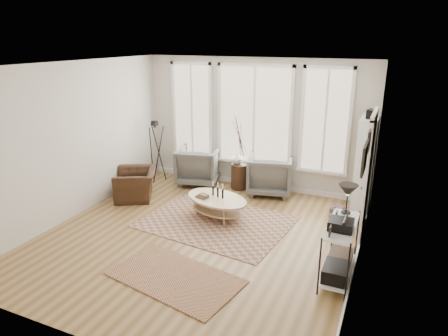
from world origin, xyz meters
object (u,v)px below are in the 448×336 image
at_px(bookcase, 365,166).
at_px(coffee_table, 216,202).
at_px(low_shelf, 340,245).
at_px(armchair_right, 270,174).
at_px(accent_chair, 136,184).
at_px(armchair_left, 199,166).
at_px(side_table, 240,155).

xyz_separation_m(bookcase, coffee_table, (-2.49, -1.40, -0.64)).
height_order(low_shelf, armchair_right, low_shelf).
distance_m(low_shelf, accent_chair, 4.64).
xyz_separation_m(low_shelf, armchair_right, (-1.89, 2.75, -0.08)).
bearing_deg(bookcase, armchair_right, 173.41).
xyz_separation_m(coffee_table, armchair_left, (-1.17, 1.56, 0.12)).
xyz_separation_m(armchair_left, armchair_right, (1.72, 0.07, -0.00)).
distance_m(armchair_right, accent_chair, 2.92).
bearing_deg(accent_chair, armchair_right, 89.37).
distance_m(bookcase, side_table, 2.68).
height_order(bookcase, low_shelf, bookcase).
distance_m(coffee_table, armchair_right, 1.72).
bearing_deg(armchair_left, bookcase, 164.39).
xyz_separation_m(side_table, accent_chair, (-1.84, -1.41, -0.47)).
relative_size(low_shelf, side_table, 0.80).
bearing_deg(low_shelf, bookcase, 88.72).
xyz_separation_m(armchair_right, accent_chair, (-2.55, -1.41, -0.12)).
distance_m(armchair_left, side_table, 1.06).
height_order(bookcase, armchair_left, bookcase).
height_order(armchair_left, accent_chair, armchair_left).
relative_size(armchair_right, side_table, 0.58).
bearing_deg(armchair_right, side_table, -12.96).
bearing_deg(armchair_left, accent_chair, 44.93).
bearing_deg(coffee_table, low_shelf, -24.61).
relative_size(armchair_left, accent_chair, 1.01).
bearing_deg(low_shelf, side_table, 133.50).
bearing_deg(accent_chair, low_shelf, 43.67).
relative_size(armchair_left, side_table, 0.59).
xyz_separation_m(low_shelf, accent_chair, (-4.44, 1.33, -0.20)).
relative_size(low_shelf, coffee_table, 0.88).
height_order(coffee_table, armchair_left, armchair_left).
relative_size(low_shelf, armchair_left, 1.37).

